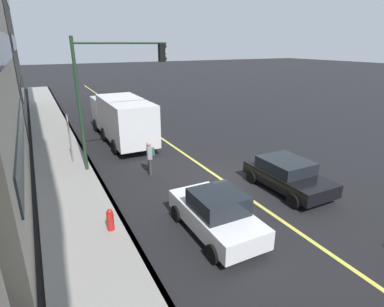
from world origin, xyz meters
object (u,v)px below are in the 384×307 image
at_px(pedestrian_with_backpack, 150,155).
at_px(traffic_light_mast, 112,81).
at_px(car_black, 287,174).
at_px(street_sign_post, 69,136).
at_px(fire_hydrant, 110,222).
at_px(car_white, 216,213).
at_px(truck_white, 122,117).

height_order(pedestrian_with_backpack, traffic_light_mast, traffic_light_mast).
distance_m(car_black, pedestrian_with_backpack, 6.48).
xyz_separation_m(street_sign_post, fire_hydrant, (-7.36, -0.31, -1.15)).
height_order(street_sign_post, fire_hydrant, street_sign_post).
height_order(car_white, street_sign_post, street_sign_post).
bearing_deg(street_sign_post, pedestrian_with_backpack, -134.10).
bearing_deg(truck_white, traffic_light_mast, 162.34).
bearing_deg(car_white, fire_hydrant, 63.00).
bearing_deg(traffic_light_mast, pedestrian_with_backpack, -147.62).
height_order(truck_white, street_sign_post, truck_white).
xyz_separation_m(pedestrian_with_backpack, street_sign_post, (3.16, 3.26, 0.62)).
bearing_deg(street_sign_post, car_white, -158.83).
bearing_deg(fire_hydrant, car_white, -117.00).
height_order(car_white, car_black, car_white).
bearing_deg(truck_white, car_white, 179.50).
xyz_separation_m(traffic_light_mast, fire_hydrant, (-5.95, 1.85, -3.96)).
distance_m(truck_white, pedestrian_with_backpack, 6.28).
bearing_deg(car_white, street_sign_post, 21.17).
relative_size(truck_white, traffic_light_mast, 1.29).
relative_size(car_white, truck_white, 0.47).
relative_size(pedestrian_with_backpack, street_sign_post, 0.62).
bearing_deg(car_black, fire_hydrant, 88.76).
distance_m(car_black, fire_hydrant, 7.73).
relative_size(car_black, truck_white, 0.48).
distance_m(car_white, street_sign_post, 9.67).
relative_size(car_white, car_black, 0.98).
bearing_deg(traffic_light_mast, street_sign_post, 56.73).
bearing_deg(car_white, truck_white, -0.50).
height_order(truck_white, traffic_light_mast, traffic_light_mast).
relative_size(car_black, fire_hydrant, 4.26).
distance_m(traffic_light_mast, fire_hydrant, 7.38).
bearing_deg(traffic_light_mast, car_white, -170.06).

